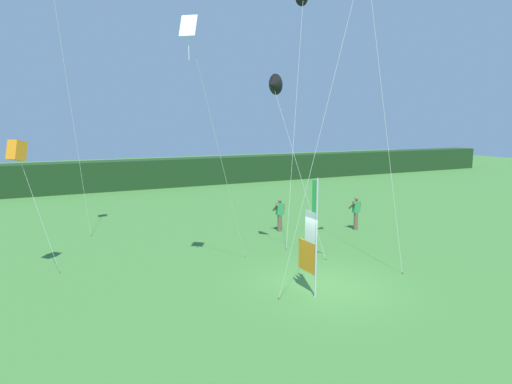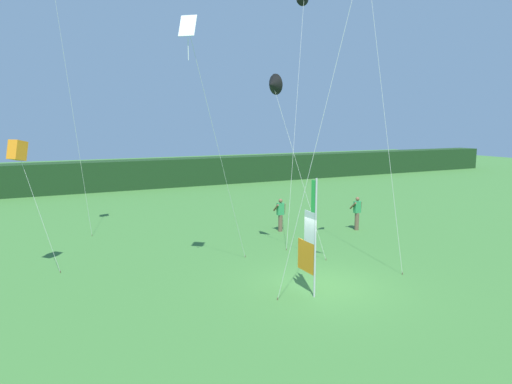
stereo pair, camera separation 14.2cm
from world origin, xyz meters
name	(u,v)px [view 1 (the left image)]	position (x,y,z in m)	size (l,w,h in m)	color
ground_plane	(323,286)	(0.00, 0.00, 0.00)	(120.00, 120.00, 0.00)	#3D7533
distant_treeline	(145,174)	(0.00, 26.16, 1.20)	(80.00, 2.40, 2.40)	#193819
banner_flag	(311,239)	(-0.78, -0.39, 1.83)	(0.06, 1.03, 3.81)	#B7B7BC
person_near_banner	(280,214)	(2.54, 7.41, 0.90)	(0.55, 0.48, 1.68)	brown
person_mid_field	(356,212)	(6.23, 5.91, 0.92)	(0.55, 0.48, 1.73)	brown
kite_black_delta_2	(303,0)	(3.19, 6.52, 11.13)	(2.50, 2.48, 11.58)	brown
kite_black_delta_3	(273,85)	(0.11, 3.78, 6.95)	(1.96, 1.92, 7.39)	brown
kite_orange_box_4	(17,151)	(-8.99, 5.67, 4.52)	(1.47, 0.73, 4.92)	brown
kite_white_diamond_6	(193,48)	(-3.56, 2.55, 7.92)	(3.12, 2.02, 8.93)	brown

